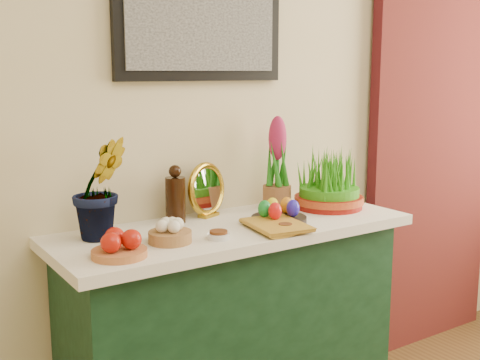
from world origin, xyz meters
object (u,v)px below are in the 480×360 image
object	(u,v)px
sideboard	(233,338)
hyacinth_green	(100,171)
mirror	(207,190)
wheatgrass_sabzeh	(329,184)
book	(254,228)

from	to	relation	value
sideboard	hyacinth_green	bearing A→B (deg)	169.86
hyacinth_green	mirror	bearing A→B (deg)	10.48
sideboard	hyacinth_green	size ratio (longest dim) A/B	2.73
sideboard	wheatgrass_sabzeh	xyz separation A→B (m)	(0.50, 0.01, 0.57)
sideboard	mirror	bearing A→B (deg)	94.51
sideboard	wheatgrass_sabzeh	size ratio (longest dim) A/B	4.38
hyacinth_green	wheatgrass_sabzeh	bearing A→B (deg)	-4.19
mirror	wheatgrass_sabzeh	xyz separation A→B (m)	(0.51, -0.16, -0.00)
hyacinth_green	wheatgrass_sabzeh	distance (m)	1.00
mirror	book	world-z (taller)	mirror
hyacinth_green	book	distance (m)	0.58
mirror	wheatgrass_sabzeh	size ratio (longest dim) A/B	0.75
sideboard	hyacinth_green	world-z (taller)	hyacinth_green
sideboard	book	xyz separation A→B (m)	(-0.00, -0.14, 0.48)
book	hyacinth_green	bearing A→B (deg)	163.54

